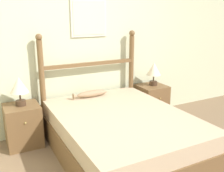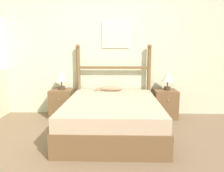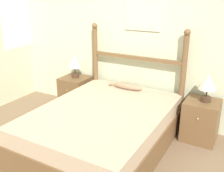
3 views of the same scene
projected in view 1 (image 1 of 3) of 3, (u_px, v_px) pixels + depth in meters
wall_back at (80, 41)px, 3.75m from camera, size 6.40×0.08×2.55m
bed at (122, 135)px, 3.16m from camera, size 1.47×1.95×0.52m
headboard at (90, 77)px, 3.82m from camera, size 1.49×0.09×1.42m
nightstand_left at (23, 125)px, 3.38m from camera, size 0.43×0.45×0.54m
nightstand_right at (151, 101)px, 4.29m from camera, size 0.43×0.45×0.54m
table_lamp_left at (19, 87)px, 3.25m from camera, size 0.23×0.23×0.37m
table_lamp_right at (154, 70)px, 4.17m from camera, size 0.23×0.23×0.37m
fish_pillow at (91, 94)px, 3.70m from camera, size 0.52×0.11×0.10m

